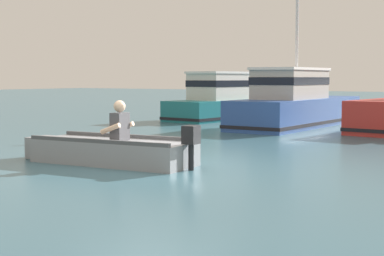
{
  "coord_description": "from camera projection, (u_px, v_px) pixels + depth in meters",
  "views": [
    {
      "loc": [
        6.42,
        -8.31,
        1.6
      ],
      "look_at": [
        -0.44,
        2.0,
        0.55
      ],
      "focal_mm": 55.31,
      "sensor_mm": 36.0,
      "label": 1
    }
  ],
  "objects": [
    {
      "name": "ground_plane",
      "position": [
        150.0,
        168.0,
        10.58
      ],
      "size": [
        120.0,
        120.0,
        0.0
      ],
      "primitive_type": "plane",
      "color": "#386070"
    },
    {
      "name": "rowboat_with_person",
      "position": [
        110.0,
        150.0,
        11.07
      ],
      "size": [
        3.73,
        1.39,
        1.19
      ],
      "color": "gray",
      "rests_on": "ground"
    },
    {
      "name": "moored_boat_teal",
      "position": [
        227.0,
        102.0,
        23.13
      ],
      "size": [
        2.49,
        6.31,
        1.84
      ],
      "color": "#1E727A",
      "rests_on": "ground"
    },
    {
      "name": "moored_boat_blue",
      "position": [
        296.0,
        104.0,
        19.51
      ],
      "size": [
        2.03,
        6.79,
        4.42
      ],
      "color": "#2D519E",
      "rests_on": "ground"
    }
  ]
}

